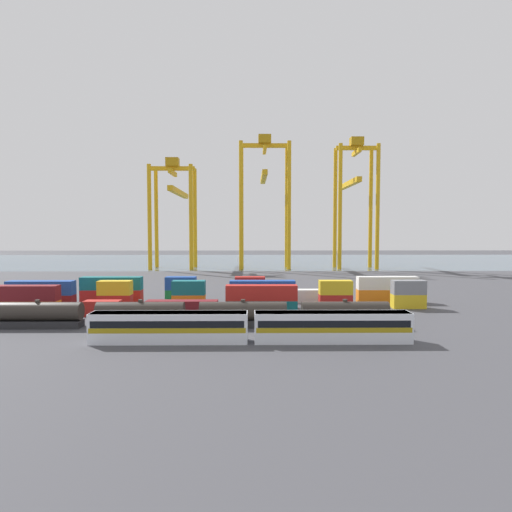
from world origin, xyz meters
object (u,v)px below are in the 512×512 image
(freight_tank_row, at_px, (192,314))
(gantry_crane_east, at_px, (355,192))
(shipping_container_16, at_px, (408,301))
(gantry_crane_central, at_px, (264,190))
(gantry_crane_west, at_px, (175,201))
(shipping_container_25, at_px, (387,296))
(passenger_train, at_px, (251,326))

(freight_tank_row, height_order, gantry_crane_east, gantry_crane_east)
(shipping_container_16, bearing_deg, gantry_crane_central, 105.01)
(gantry_crane_west, relative_size, gantry_crane_central, 0.83)
(shipping_container_25, height_order, gantry_crane_central, gantry_crane_central)
(shipping_container_25, xyz_separation_m, gantry_crane_central, (-22.26, 83.03, 29.28))
(freight_tank_row, distance_m, gantry_crane_west, 111.89)
(passenger_train, bearing_deg, shipping_container_25, 48.77)
(shipping_container_25, relative_size, gantry_crane_east, 0.24)
(shipping_container_25, xyz_separation_m, gantry_crane_east, (12.97, 83.27, 28.29))
(freight_tank_row, bearing_deg, shipping_container_16, 22.48)
(passenger_train, bearing_deg, shipping_container_16, 39.97)
(shipping_container_16, relative_size, shipping_container_25, 0.50)
(freight_tank_row, xyz_separation_m, gantry_crane_central, (14.10, 105.64, 28.65))
(passenger_train, relative_size, shipping_container_16, 6.81)
(shipping_container_25, relative_size, gantry_crane_west, 0.29)
(freight_tank_row, bearing_deg, gantry_crane_east, 65.02)
(shipping_container_16, distance_m, gantry_crane_east, 95.08)
(gantry_crane_east, bearing_deg, gantry_crane_central, -179.60)
(gantry_crane_central, relative_size, gantry_crane_east, 1.02)
(freight_tank_row, height_order, gantry_crane_west, gantry_crane_west)
(shipping_container_25, height_order, gantry_crane_west, gantry_crane_west)
(shipping_container_16, distance_m, gantry_crane_central, 97.51)
(shipping_container_25, bearing_deg, passenger_train, -131.23)
(freight_tank_row, bearing_deg, gantry_crane_central, 82.40)
(freight_tank_row, distance_m, shipping_container_16, 41.33)
(shipping_container_16, height_order, gantry_crane_central, gantry_crane_central)
(freight_tank_row, height_order, shipping_container_16, freight_tank_row)
(gantry_crane_east, bearing_deg, passenger_train, -109.45)
(gantry_crane_central, bearing_deg, shipping_container_16, -74.99)
(gantry_crane_west, bearing_deg, gantry_crane_east, -1.06)
(freight_tank_row, xyz_separation_m, gantry_crane_east, (49.33, 105.89, 27.65))
(freight_tank_row, distance_m, gantry_crane_east, 120.04)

